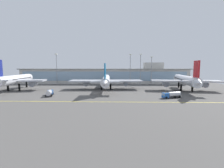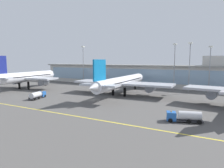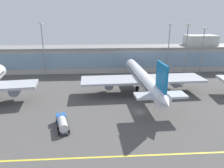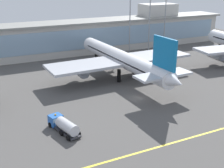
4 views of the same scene
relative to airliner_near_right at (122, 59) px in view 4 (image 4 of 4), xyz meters
The scene contains 8 objects.
ground_plane 18.31m from the airliner_near_right, 104.01° to the right, with size 201.80×201.80×0.00m, color #514F4C.
taxiway_centreline_stripe 39.49m from the airliner_near_right, 96.17° to the right, with size 161.44×0.50×0.01m, color yellow.
terminal_building 36.71m from the airliner_near_right, 93.86° to the left, with size 147.15×14.00×18.30m.
airliner_near_right is the anchor object (origin of this frame).
baggage_tug_near 37.05m from the airliner_near_right, 136.81° to the right, with size 4.83×9.36×2.90m.
apron_light_mast_west 45.22m from the airliner_near_right, 37.71° to the left, with size 1.80×1.80×22.94m.
apron_light_mast_centre 37.45m from the airliner_near_right, 44.14° to the left, with size 1.80×1.80×24.85m.
apron_light_mast_east 34.31m from the airliner_near_right, 56.80° to the left, with size 1.80×1.80×24.81m.
Camera 4 is at (-36.85, -60.64, 29.87)m, focal length 46.83 mm.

